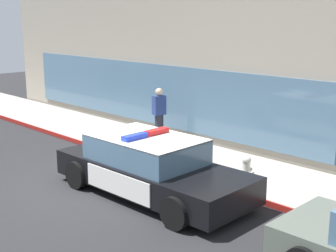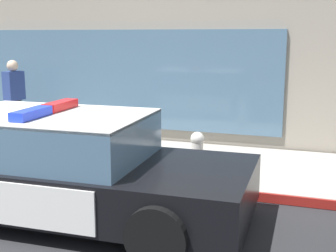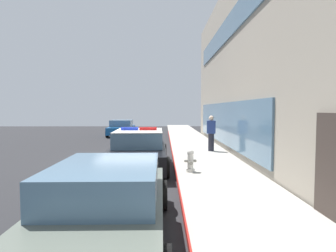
{
  "view_description": "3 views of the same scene",
  "coord_description": "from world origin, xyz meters",
  "px_view_note": "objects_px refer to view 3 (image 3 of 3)",
  "views": [
    {
      "loc": [
        9.27,
        -6.41,
        4.08
      ],
      "look_at": [
        1.16,
        1.59,
        1.43
      ],
      "focal_mm": 50.39,
      "sensor_mm": 36.0,
      "label": 1
    },
    {
      "loc": [
        4.77,
        -4.42,
        2.39
      ],
      "look_at": [
        2.55,
        2.18,
        1.0
      ],
      "focal_mm": 48.67,
      "sensor_mm": 36.0,
      "label": 2
    },
    {
      "loc": [
        12.0,
        1.58,
        2.17
      ],
      "look_at": [
        1.11,
        1.73,
        1.52
      ],
      "focal_mm": 30.2,
      "sensor_mm": 36.0,
      "label": 3
    }
  ],
  "objects_px": {
    "police_cruiser": "(139,149)",
    "fire_hydrant": "(190,161)",
    "car_far_lane": "(122,128)",
    "car_down_street": "(107,204)",
    "pedestrian_on_sidewalk": "(211,133)"
  },
  "relations": [
    {
      "from": "police_cruiser",
      "to": "fire_hydrant",
      "type": "distance_m",
      "value": 2.3
    },
    {
      "from": "police_cruiser",
      "to": "car_down_street",
      "type": "xyz_separation_m",
      "value": [
        5.95,
        0.01,
        -0.05
      ]
    },
    {
      "from": "police_cruiser",
      "to": "car_far_lane",
      "type": "bearing_deg",
      "value": -170.0
    },
    {
      "from": "fire_hydrant",
      "to": "pedestrian_on_sidewalk",
      "type": "distance_m",
      "value": 4.76
    },
    {
      "from": "fire_hydrant",
      "to": "pedestrian_on_sidewalk",
      "type": "xyz_separation_m",
      "value": [
        -4.51,
        1.42,
        0.51
      ]
    },
    {
      "from": "car_far_lane",
      "to": "pedestrian_on_sidewalk",
      "type": "relative_size",
      "value": 2.64
    },
    {
      "from": "car_down_street",
      "to": "car_far_lane",
      "type": "relative_size",
      "value": 0.98
    },
    {
      "from": "car_down_street",
      "to": "fire_hydrant",
      "type": "bearing_deg",
      "value": 158.05
    },
    {
      "from": "police_cruiser",
      "to": "car_far_lane",
      "type": "relative_size",
      "value": 1.11
    },
    {
      "from": "police_cruiser",
      "to": "car_far_lane",
      "type": "distance_m",
      "value": 13.03
    },
    {
      "from": "fire_hydrant",
      "to": "car_far_lane",
      "type": "relative_size",
      "value": 0.16
    },
    {
      "from": "police_cruiser",
      "to": "fire_hydrant",
      "type": "bearing_deg",
      "value": 50.18
    },
    {
      "from": "fire_hydrant",
      "to": "car_down_street",
      "type": "height_order",
      "value": "car_down_street"
    },
    {
      "from": "car_down_street",
      "to": "police_cruiser",
      "type": "bearing_deg",
      "value": 179.7
    },
    {
      "from": "car_far_lane",
      "to": "pedestrian_on_sidewalk",
      "type": "bearing_deg",
      "value": -150.34
    }
  ]
}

